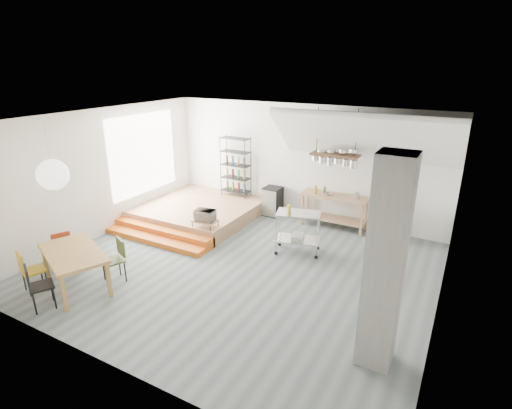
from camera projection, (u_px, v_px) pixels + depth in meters
The scene contains 26 objects.
floor at pixel (238, 267), 8.78m from camera, with size 8.00×8.00×0.00m, color #525C5F.
wall_back at pixel (302, 162), 11.13m from camera, with size 8.00×0.04×3.20m, color silver.
wall_left at pixel (101, 173), 10.05m from camera, with size 0.04×7.00×3.20m, color silver.
wall_right at pixel (449, 236), 6.44m from camera, with size 0.04×7.00×3.20m, color silver.
ceiling at pixel (236, 120), 7.70m from camera, with size 8.00×7.00×0.02m, color white.
slope_ceiling at pixel (364, 137), 9.50m from camera, with size 4.40×1.80×0.15m, color white.
window_pane at pixel (144, 154), 11.21m from camera, with size 0.02×2.50×2.20m, color white.
platform at pixel (200, 211), 11.50m from camera, with size 3.00×3.00×0.40m, color #9E734F.
step_lower at pixel (153, 240), 9.93m from camera, with size 3.00×0.35×0.13m, color #CB5C17.
step_upper at pixel (163, 233), 10.20m from camera, with size 3.00×0.35×0.27m, color #CB5C17.
concrete_column at pixel (385, 266), 5.51m from camera, with size 0.50×0.50×3.20m, color slate.
kitchen_counter at pixel (334, 205), 10.68m from camera, with size 1.80×0.60×0.91m.
stove at pixel (387, 220), 10.10m from camera, with size 0.60×0.60×1.18m.
pot_rack at pixel (336, 158), 10.02m from camera, with size 1.20×0.50×1.43m.
wire_shelving at pixel (236, 166), 11.88m from camera, with size 0.88×0.38×1.80m.
microwave_shelf at pixel (205, 221), 9.85m from camera, with size 0.60×0.40×0.16m.
paper_lantern at pixel (53, 175), 7.70m from camera, with size 0.60×0.60×0.60m, color white.
dining_table at pixel (73, 255), 7.76m from camera, with size 1.91×1.53×0.79m.
chair_mustard at pixel (29, 268), 7.66m from camera, with size 0.50×0.50×0.86m.
chair_black at pixel (36, 284), 7.12m from camera, with size 0.54×0.54×0.88m.
chair_olive at pixel (116, 256), 8.09m from camera, with size 0.54×0.54×0.89m.
chair_red at pixel (62, 246), 8.58m from camera, with size 0.53×0.53×0.86m.
rolling_cart at pixel (298, 227), 9.23m from camera, with size 1.12×0.81×1.00m.
mini_fridge at pixel (272, 201), 11.63m from camera, with size 0.49×0.49×0.84m, color black.
microwave at pixel (205, 215), 9.80m from camera, with size 0.48×0.33×0.27m, color beige.
bowl at pixel (329, 194), 10.59m from camera, with size 0.20×0.20×0.05m, color silver.
Camera 1 is at (4.08, -6.65, 4.27)m, focal length 28.00 mm.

